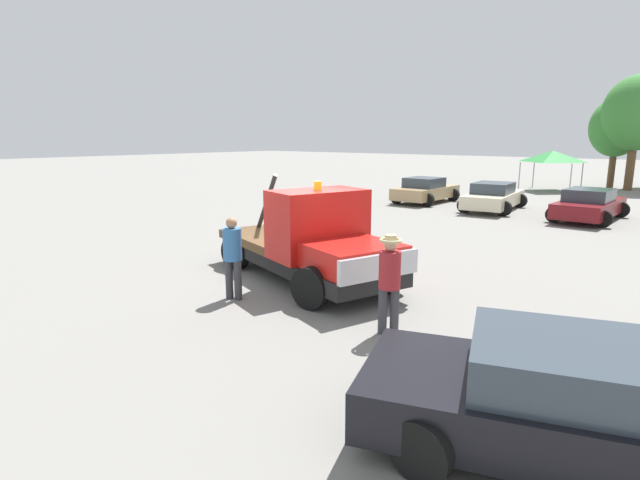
{
  "coord_description": "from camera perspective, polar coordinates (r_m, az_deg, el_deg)",
  "views": [
    {
      "loc": [
        7.79,
        -9.05,
        3.47
      ],
      "look_at": [
        0.5,
        0.0,
        1.05
      ],
      "focal_mm": 28.0,
      "sensor_mm": 36.0,
      "label": 1
    }
  ],
  "objects": [
    {
      "name": "ground_plane",
      "position": [
        12.43,
        -1.8,
        -4.45
      ],
      "size": [
        160.0,
        160.0,
        0.0
      ],
      "primitive_type": "plane",
      "color": "gray"
    },
    {
      "name": "tow_truck",
      "position": [
        11.9,
        -0.94,
        -0.42
      ],
      "size": [
        6.1,
        3.76,
        2.51
      ],
      "rotation": [
        0.0,
        0.0,
        -0.32
      ],
      "color": "black",
      "rests_on": "ground"
    },
    {
      "name": "foreground_car",
      "position": [
        6.31,
        28.53,
        -16.31
      ],
      "size": [
        5.35,
        3.46,
        1.34
      ],
      "rotation": [
        0.0,
        0.0,
        0.33
      ],
      "color": "black",
      "rests_on": "ground"
    },
    {
      "name": "person_near_truck",
      "position": [
        8.85,
        7.95,
        -4.12
      ],
      "size": [
        0.4,
        0.4,
        1.8
      ],
      "rotation": [
        0.0,
        0.0,
        2.25
      ],
      "color": "#38383D",
      "rests_on": "ground"
    },
    {
      "name": "person_at_hood",
      "position": [
        10.8,
        -9.97,
        -1.42
      ],
      "size": [
        0.4,
        0.4,
        1.8
      ],
      "rotation": [
        0.0,
        0.0,
        4.98
      ],
      "color": "#38383D",
      "rests_on": "ground"
    },
    {
      "name": "parked_car_tan",
      "position": [
        27.24,
        11.94,
        5.57
      ],
      "size": [
        2.53,
        4.31,
        1.34
      ],
      "rotation": [
        0.0,
        0.0,
        1.55
      ],
      "color": "tan",
      "rests_on": "ground"
    },
    {
      "name": "parked_car_cream",
      "position": [
        25.22,
        19.21,
        4.69
      ],
      "size": [
        2.75,
        4.99,
        1.34
      ],
      "rotation": [
        0.0,
        0.0,
        1.67
      ],
      "color": "beige",
      "rests_on": "ground"
    },
    {
      "name": "parked_car_maroon",
      "position": [
        23.81,
        28.4,
        3.55
      ],
      "size": [
        2.58,
        4.89,
        1.34
      ],
      "rotation": [
        0.0,
        0.0,
        1.53
      ],
      "color": "maroon",
      "rests_on": "ground"
    },
    {
      "name": "canopy_tent_green",
      "position": [
        35.76,
        25.05,
        8.66
      ],
      "size": [
        3.11,
        3.11,
        2.58
      ],
      "color": "#9E9EA3",
      "rests_on": "ground"
    },
    {
      "name": "tree_left",
      "position": [
        38.34,
        32.49,
        12.11
      ],
      "size": [
        4.09,
        4.09,
        7.3
      ],
      "color": "brown",
      "rests_on": "ground"
    },
    {
      "name": "tree_center",
      "position": [
        39.42,
        30.78,
        10.98
      ],
      "size": [
        3.37,
        3.37,
        6.03
      ],
      "color": "brown",
      "rests_on": "ground"
    },
    {
      "name": "traffic_cone",
      "position": [
        17.9,
        2.43,
        1.41
      ],
      "size": [
        0.4,
        0.4,
        0.55
      ],
      "color": "black",
      "rests_on": "ground"
    }
  ]
}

